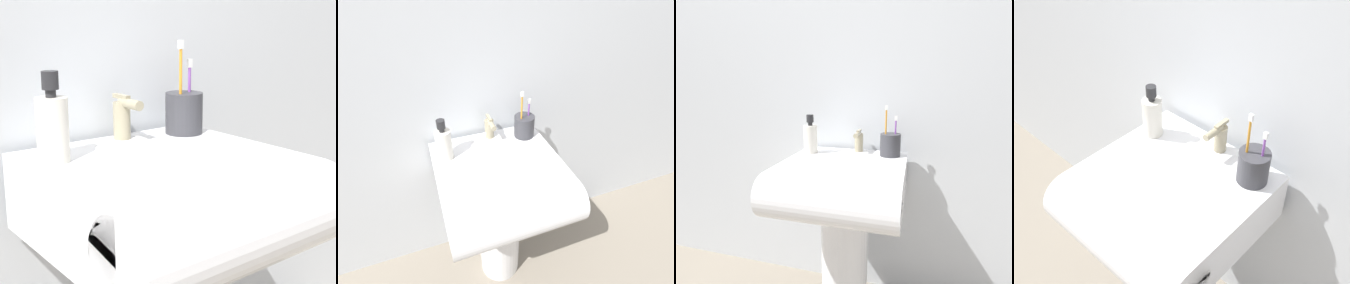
% 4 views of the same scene
% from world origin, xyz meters
% --- Properties ---
extents(sink_basin, '(0.49, 0.51, 0.16)m').
position_xyz_m(sink_basin, '(0.00, -0.06, 0.67)').
color(sink_basin, white).
rests_on(sink_basin, sink_pedestal).
extents(faucet, '(0.04, 0.10, 0.10)m').
position_xyz_m(faucet, '(0.02, 0.17, 0.80)').
color(faucet, tan).
rests_on(faucet, sink_basin).
extents(toothbrush_cup, '(0.09, 0.09, 0.22)m').
position_xyz_m(toothbrush_cup, '(0.17, 0.13, 0.80)').
color(toothbrush_cup, '#38383D').
rests_on(toothbrush_cup, sink_basin).
extents(soap_bottle, '(0.06, 0.06, 0.17)m').
position_xyz_m(soap_bottle, '(-0.19, 0.09, 0.82)').
color(soap_bottle, silver).
rests_on(soap_bottle, sink_basin).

